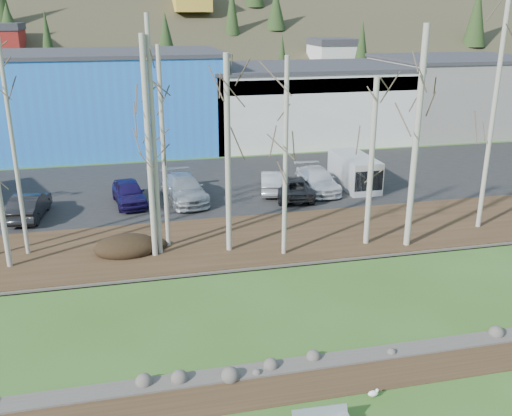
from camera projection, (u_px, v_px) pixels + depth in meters
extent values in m
cube|color=#382616|center=(287.00, 386.00, 18.44)|extent=(80.00, 1.80, 0.03)
cube|color=#382616|center=(221.00, 242.00, 29.84)|extent=(80.00, 7.00, 0.15)
cube|color=black|center=(196.00, 186.00, 39.50)|extent=(80.00, 14.00, 0.14)
cube|color=blue|center=(105.00, 102.00, 49.82)|extent=(20.00, 12.00, 8.00)
cube|color=#333338|center=(101.00, 53.00, 48.46)|extent=(20.40, 12.24, 0.30)
cube|color=silver|center=(302.00, 103.00, 53.92)|extent=(18.00, 12.00, 6.50)
cube|color=#333338|center=(302.00, 67.00, 52.81)|extent=(18.36, 12.24, 0.30)
cube|color=navy|center=(323.00, 86.00, 47.73)|extent=(17.64, 0.20, 1.20)
cube|color=gray|center=(454.00, 95.00, 57.27)|extent=(14.00, 12.00, 7.00)
cube|color=#333338|center=(458.00, 58.00, 56.08)|extent=(14.28, 12.24, 0.30)
cube|color=silver|center=(320.00, 413.00, 16.42)|extent=(1.66, 0.25, 0.36)
cylinder|color=gold|center=(372.00, 397.00, 17.88)|extent=(0.01, 0.01, 0.09)
cylinder|color=gold|center=(372.00, 396.00, 17.93)|extent=(0.01, 0.01, 0.09)
ellipsoid|color=white|center=(373.00, 394.00, 17.88)|extent=(0.33, 0.19, 0.19)
cube|color=gray|center=(373.00, 393.00, 17.87)|extent=(0.22, 0.12, 0.02)
sphere|color=white|center=(377.00, 390.00, 17.90)|extent=(0.10, 0.10, 0.10)
cone|color=gold|center=(379.00, 390.00, 17.92)|extent=(0.06, 0.04, 0.03)
ellipsoid|color=black|center=(126.00, 246.00, 28.35)|extent=(3.18, 2.24, 0.62)
cylinder|color=beige|center=(149.00, 151.00, 26.37)|extent=(0.27, 0.27, 10.47)
cylinder|color=beige|center=(154.00, 141.00, 26.46)|extent=(0.22, 0.22, 11.31)
cylinder|color=beige|center=(228.00, 157.00, 27.13)|extent=(0.27, 0.27, 9.60)
cylinder|color=beige|center=(163.00, 151.00, 27.60)|extent=(0.22, 0.22, 9.93)
cylinder|color=beige|center=(285.00, 160.00, 26.72)|extent=(0.22, 0.22, 9.52)
cylinder|color=beige|center=(416.00, 141.00, 27.54)|extent=(0.31, 0.31, 10.86)
cylinder|color=beige|center=(371.00, 164.00, 28.15)|extent=(0.28, 0.28, 8.46)
cylinder|color=beige|center=(492.00, 120.00, 29.83)|extent=(0.25, 0.25, 11.91)
cylinder|color=beige|center=(12.00, 136.00, 26.37)|extent=(0.20, 0.20, 11.82)
imported|color=black|center=(29.00, 206.00, 32.91)|extent=(2.05, 4.63, 1.48)
imported|color=#ABAFB3|center=(184.00, 188.00, 35.91)|extent=(2.89, 5.70, 1.59)
imported|color=#1E144D|center=(129.00, 193.00, 35.25)|extent=(2.32, 4.57, 1.49)
imported|color=#BEBEC0|center=(272.00, 181.00, 37.69)|extent=(2.41, 4.52, 1.42)
imported|color=#272729|center=(292.00, 187.00, 36.69)|extent=(2.74, 5.10, 1.36)
imported|color=silver|center=(317.00, 180.00, 37.96)|extent=(2.09, 5.09, 1.47)
cube|color=silver|center=(354.00, 171.00, 38.73)|extent=(2.06, 4.90, 2.14)
cube|color=black|center=(366.00, 179.00, 36.95)|extent=(1.94, 1.03, 1.32)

